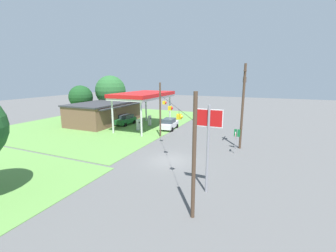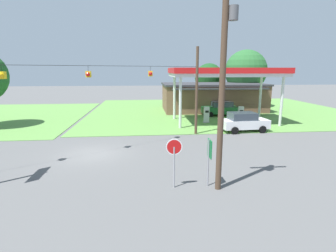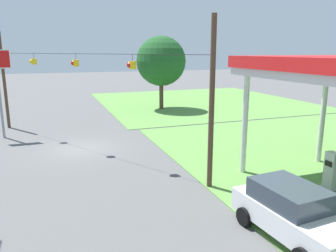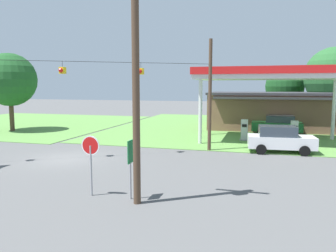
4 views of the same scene
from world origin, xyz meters
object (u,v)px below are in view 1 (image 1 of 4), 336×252
object	(u,v)px
car_at_pumps_rear	(126,120)
stop_sign_roadside	(235,138)
fuel_pump_near	(138,125)
fuel_pump_far	(150,121)
utility_pole_main	(243,102)
tree_behind_station	(81,97)
stop_sign_overhead	(209,132)
gas_station_canopy	(144,96)
route_sign	(237,135)
gas_station_store	(106,112)
car_at_pumps_front	(169,124)
tree_far_back	(111,91)

from	to	relation	value
car_at_pumps_rear	stop_sign_roadside	world-z (taller)	stop_sign_roadside
fuel_pump_near	fuel_pump_far	xyz separation A→B (m)	(3.87, 0.00, 0.00)
utility_pole_main	tree_behind_station	distance (m)	32.63
fuel_pump_near	utility_pole_main	size ratio (longest dim) A/B	0.18
tree_behind_station	stop_sign_roadside	bearing A→B (deg)	-106.74
fuel_pump_near	car_at_pumps_rear	world-z (taller)	car_at_pumps_rear
stop_sign_roadside	stop_sign_overhead	xyz separation A→B (m)	(-9.77, 0.80, 2.82)
fuel_pump_far	stop_sign_overhead	size ratio (longest dim) A/B	0.27
gas_station_canopy	route_sign	world-z (taller)	gas_station_canopy
car_at_pumps_rear	utility_pole_main	xyz separation A→B (m)	(-6.03, -20.42, 4.61)
gas_station_store	car_at_pumps_front	bearing A→B (deg)	-91.79
utility_pole_main	fuel_pump_near	bearing A→B (deg)	78.69
stop_sign_roadside	tree_behind_station	xyz separation A→B (m)	(9.46, 31.45, 2.63)
stop_sign_roadside	gas_station_store	bearing A→B (deg)	-108.80
stop_sign_roadside	utility_pole_main	xyz separation A→B (m)	(2.18, -0.34, 3.73)
stop_sign_overhead	route_sign	distance (m)	11.91
fuel_pump_far	car_at_pumps_rear	xyz separation A→B (m)	(-1.06, 4.32, 0.08)
gas_station_store	route_sign	size ratio (longest dim) A/B	5.88
route_sign	tree_behind_station	bearing A→B (deg)	76.21
car_at_pumps_front	stop_sign_roadside	size ratio (longest dim) A/B	1.80
fuel_pump_far	car_at_pumps_front	size ratio (longest dim) A/B	0.40
gas_station_canopy	route_sign	bearing A→B (deg)	-109.55
gas_station_store	stop_sign_roadside	bearing A→B (deg)	-108.80
stop_sign_overhead	tree_behind_station	distance (m)	36.18
gas_station_canopy	stop_sign_roadside	distance (m)	17.76
tree_behind_station	utility_pole_main	bearing A→B (deg)	-102.90
fuel_pump_far	car_at_pumps_front	world-z (taller)	car_at_pumps_front
stop_sign_overhead	route_sign	xyz separation A→B (m)	(11.52, -0.76, -2.93)
car_at_pumps_rear	stop_sign_roadside	distance (m)	21.71
gas_station_store	tree_far_back	xyz separation A→B (m)	(5.90, 3.17, 3.62)
car_at_pumps_rear	stop_sign_overhead	size ratio (longest dim) A/B	0.69
gas_station_canopy	car_at_pumps_rear	size ratio (longest dim) A/B	2.61
gas_station_store	utility_pole_main	bearing A→B (deg)	-103.94
car_at_pumps_front	route_sign	size ratio (longest dim) A/B	1.87
gas_station_canopy	utility_pole_main	bearing A→B (deg)	-107.75
gas_station_canopy	tree_behind_station	size ratio (longest dim) A/B	1.74
gas_station_store	fuel_pump_far	world-z (taller)	gas_station_store
car_at_pumps_rear	utility_pole_main	distance (m)	21.78
fuel_pump_near	fuel_pump_far	world-z (taller)	same
gas_station_store	fuel_pump_near	size ratio (longest dim) A/B	7.95
utility_pole_main	stop_sign_roadside	bearing A→B (deg)	171.17
utility_pole_main	fuel_pump_far	bearing A→B (deg)	66.24
fuel_pump_near	car_at_pumps_front	distance (m)	5.02
tree_far_back	route_sign	bearing A→B (deg)	-114.31
utility_pole_main	tree_behind_station	xyz separation A→B (m)	(7.28, 31.79, -1.10)
car_at_pumps_front	gas_station_store	bearing A→B (deg)	83.90
car_at_pumps_front	stop_sign_overhead	distance (m)	21.00
utility_pole_main	gas_station_store	bearing A→B (deg)	76.06
stop_sign_overhead	route_sign	world-z (taller)	stop_sign_overhead
stop_sign_roadside	route_sign	bearing A→B (deg)	-178.76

